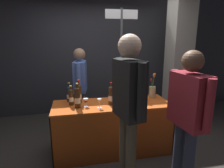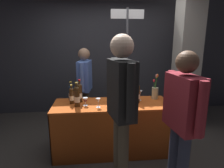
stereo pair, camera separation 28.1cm
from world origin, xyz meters
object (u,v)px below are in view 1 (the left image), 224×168
(featured_wine_bottle, at_px, (120,91))
(wine_glass_near_vendor, at_px, (138,92))
(flower_vase, at_px, (152,90))
(wine_glass_near_taster, at_px, (99,101))
(taster_foreground_right, at_px, (188,111))
(booth_signpost, at_px, (121,54))
(vendor_presenter, at_px, (80,83))
(concrete_pillar, at_px, (179,50))
(wine_glass_mid, at_px, (86,101))
(tasting_table, at_px, (112,119))
(display_bottle_0, at_px, (71,97))

(featured_wine_bottle, bearing_deg, wine_glass_near_vendor, -14.83)
(wine_glass_near_vendor, distance_m, flower_vase, 0.27)
(wine_glass_near_taster, xyz_separation_m, taster_foreground_right, (0.85, -0.80, 0.10))
(flower_vase, bearing_deg, booth_signpost, 111.05)
(vendor_presenter, bearing_deg, concrete_pillar, 99.69)
(wine_glass_near_taster, height_order, vendor_presenter, vendor_presenter)
(concrete_pillar, distance_m, featured_wine_bottle, 1.63)
(wine_glass_mid, relative_size, booth_signpost, 0.05)
(wine_glass_mid, bearing_deg, tasting_table, 8.06)
(concrete_pillar, xyz_separation_m, tasting_table, (-1.53, -0.83, -0.98))
(concrete_pillar, xyz_separation_m, taster_foreground_right, (-0.89, -1.78, -0.54))
(tasting_table, distance_m, featured_wine_bottle, 0.45)
(concrete_pillar, relative_size, wine_glass_mid, 25.49)
(tasting_table, xyz_separation_m, flower_vase, (0.71, 0.17, 0.37))
(tasting_table, distance_m, display_bottle_0, 0.71)
(wine_glass_near_taster, bearing_deg, featured_wine_bottle, 41.21)
(wine_glass_near_vendor, bearing_deg, featured_wine_bottle, 165.17)
(wine_glass_near_vendor, bearing_deg, taster_foreground_right, -79.78)
(vendor_presenter, bearing_deg, wine_glass_near_vendor, 60.60)
(featured_wine_bottle, bearing_deg, taster_foreground_right, -67.31)
(concrete_pillar, relative_size, flower_vase, 7.34)
(display_bottle_0, height_order, vendor_presenter, vendor_presenter)
(display_bottle_0, bearing_deg, concrete_pillar, 20.08)
(featured_wine_bottle, height_order, booth_signpost, booth_signpost)
(tasting_table, relative_size, booth_signpost, 0.77)
(featured_wine_bottle, height_order, flower_vase, flower_vase)
(wine_glass_near_taster, relative_size, flower_vase, 0.32)
(vendor_presenter, bearing_deg, flower_vase, 69.97)
(featured_wine_bottle, height_order, wine_glass_near_taster, featured_wine_bottle)
(featured_wine_bottle, height_order, vendor_presenter, vendor_presenter)
(display_bottle_0, bearing_deg, wine_glass_near_taster, -27.25)
(wine_glass_near_vendor, distance_m, taster_foreground_right, 1.08)
(tasting_table, relative_size, vendor_presenter, 1.12)
(flower_vase, bearing_deg, wine_glass_mid, -168.65)
(taster_foreground_right, bearing_deg, wine_glass_near_vendor, 2.82)
(concrete_pillar, distance_m, wine_glass_near_taster, 2.10)
(wine_glass_near_vendor, bearing_deg, booth_signpost, 93.73)
(tasting_table, bearing_deg, display_bottle_0, 175.26)
(wine_glass_mid, distance_m, vendor_presenter, 0.86)
(taster_foreground_right, xyz_separation_m, booth_signpost, (-0.25, 1.96, 0.46))
(display_bottle_0, relative_size, wine_glass_near_vendor, 1.87)
(wine_glass_near_vendor, xyz_separation_m, booth_signpost, (-0.06, 0.91, 0.54))
(tasting_table, height_order, taster_foreground_right, taster_foreground_right)
(featured_wine_bottle, xyz_separation_m, flower_vase, (0.55, -0.01, -0.01))
(wine_glass_near_taster, bearing_deg, vendor_presenter, 103.20)
(concrete_pillar, relative_size, wine_glass_near_taster, 22.72)
(concrete_pillar, distance_m, vendor_presenter, 2.05)
(wine_glass_near_vendor, distance_m, wine_glass_near_taster, 0.71)
(featured_wine_bottle, relative_size, flower_vase, 0.75)
(tasting_table, xyz_separation_m, featured_wine_bottle, (0.17, 0.18, 0.38))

